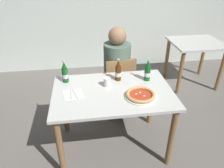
{
  "coord_description": "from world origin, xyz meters",
  "views": [
    {
      "loc": [
        -0.26,
        -1.8,
        1.89
      ],
      "look_at": [
        0.0,
        0.05,
        0.8
      ],
      "focal_mm": 34.36,
      "sensor_mm": 36.0,
      "label": 1
    }
  ],
  "objects_px": {
    "dining_table_main": "(113,100)",
    "pizza_margherita_near": "(141,95)",
    "beer_bottle_right": "(65,73)",
    "beer_bottle_left": "(118,71)",
    "beer_bottle_center": "(147,71)",
    "chair_behind_table": "(118,83)",
    "dining_table_background": "(195,51)",
    "paper_cup": "(107,82)",
    "diner_seated": "(117,74)",
    "napkin_with_cutlery": "(73,94)"
  },
  "relations": [
    {
      "from": "chair_behind_table",
      "to": "beer_bottle_center",
      "type": "distance_m",
      "value": 0.62
    },
    {
      "from": "dining_table_background",
      "to": "beer_bottle_left",
      "type": "height_order",
      "value": "beer_bottle_left"
    },
    {
      "from": "diner_seated",
      "to": "paper_cup",
      "type": "bearing_deg",
      "value": -109.26
    },
    {
      "from": "diner_seated",
      "to": "pizza_margherita_near",
      "type": "relative_size",
      "value": 3.97
    },
    {
      "from": "dining_table_background",
      "to": "beer_bottle_right",
      "type": "height_order",
      "value": "beer_bottle_right"
    },
    {
      "from": "pizza_margherita_near",
      "to": "beer_bottle_center",
      "type": "bearing_deg",
      "value": 64.3
    },
    {
      "from": "dining_table_main",
      "to": "beer_bottle_right",
      "type": "relative_size",
      "value": 4.86
    },
    {
      "from": "pizza_margherita_near",
      "to": "beer_bottle_center",
      "type": "distance_m",
      "value": 0.36
    },
    {
      "from": "dining_table_main",
      "to": "beer_bottle_center",
      "type": "bearing_deg",
      "value": 22.91
    },
    {
      "from": "diner_seated",
      "to": "dining_table_main",
      "type": "bearing_deg",
      "value": -102.87
    },
    {
      "from": "dining_table_main",
      "to": "beer_bottle_right",
      "type": "xyz_separation_m",
      "value": [
        -0.47,
        0.25,
        0.22
      ]
    },
    {
      "from": "beer_bottle_center",
      "to": "beer_bottle_right",
      "type": "bearing_deg",
      "value": 174.51
    },
    {
      "from": "chair_behind_table",
      "to": "pizza_margherita_near",
      "type": "distance_m",
      "value": 0.82
    },
    {
      "from": "chair_behind_table",
      "to": "beer_bottle_center",
      "type": "relative_size",
      "value": 3.44
    },
    {
      "from": "beer_bottle_center",
      "to": "napkin_with_cutlery",
      "type": "bearing_deg",
      "value": -167.11
    },
    {
      "from": "beer_bottle_center",
      "to": "paper_cup",
      "type": "height_order",
      "value": "beer_bottle_center"
    },
    {
      "from": "napkin_with_cutlery",
      "to": "paper_cup",
      "type": "bearing_deg",
      "value": 18.18
    },
    {
      "from": "beer_bottle_left",
      "to": "beer_bottle_right",
      "type": "distance_m",
      "value": 0.56
    },
    {
      "from": "chair_behind_table",
      "to": "beer_bottle_left",
      "type": "height_order",
      "value": "beer_bottle_left"
    },
    {
      "from": "beer_bottle_center",
      "to": "beer_bottle_right",
      "type": "xyz_separation_m",
      "value": [
        -0.87,
        0.08,
        0.0
      ]
    },
    {
      "from": "pizza_margherita_near",
      "to": "paper_cup",
      "type": "distance_m",
      "value": 0.38
    },
    {
      "from": "diner_seated",
      "to": "napkin_with_cutlery",
      "type": "relative_size",
      "value": 5.79
    },
    {
      "from": "beer_bottle_right",
      "to": "beer_bottle_left",
      "type": "bearing_deg",
      "value": -3.87
    },
    {
      "from": "pizza_margherita_near",
      "to": "beer_bottle_right",
      "type": "xyz_separation_m",
      "value": [
        -0.72,
        0.4,
        0.08
      ]
    },
    {
      "from": "beer_bottle_right",
      "to": "paper_cup",
      "type": "xyz_separation_m",
      "value": [
        0.43,
        -0.15,
        -0.06
      ]
    },
    {
      "from": "paper_cup",
      "to": "pizza_margherita_near",
      "type": "bearing_deg",
      "value": -40.51
    },
    {
      "from": "dining_table_main",
      "to": "pizza_margherita_near",
      "type": "height_order",
      "value": "pizza_margherita_near"
    },
    {
      "from": "pizza_margherita_near",
      "to": "beer_bottle_left",
      "type": "distance_m",
      "value": 0.4
    },
    {
      "from": "dining_table_background",
      "to": "pizza_margherita_near",
      "type": "xyz_separation_m",
      "value": [
        -1.29,
        -1.41,
        0.18
      ]
    },
    {
      "from": "diner_seated",
      "to": "beer_bottle_center",
      "type": "distance_m",
      "value": 0.61
    },
    {
      "from": "dining_table_background",
      "to": "paper_cup",
      "type": "height_order",
      "value": "paper_cup"
    },
    {
      "from": "chair_behind_table",
      "to": "diner_seated",
      "type": "bearing_deg",
      "value": -86.81
    },
    {
      "from": "paper_cup",
      "to": "beer_bottle_right",
      "type": "bearing_deg",
      "value": 160.62
    },
    {
      "from": "chair_behind_table",
      "to": "diner_seated",
      "type": "xyz_separation_m",
      "value": [
        -0.01,
        0.05,
        0.1
      ]
    },
    {
      "from": "beer_bottle_right",
      "to": "paper_cup",
      "type": "distance_m",
      "value": 0.46
    },
    {
      "from": "chair_behind_table",
      "to": "napkin_with_cutlery",
      "type": "relative_size",
      "value": 4.07
    },
    {
      "from": "dining_table_background",
      "to": "paper_cup",
      "type": "bearing_deg",
      "value": -143.78
    },
    {
      "from": "beer_bottle_left",
      "to": "chair_behind_table",
      "type": "bearing_deg",
      "value": 79.91
    },
    {
      "from": "dining_table_main",
      "to": "dining_table_background",
      "type": "xyz_separation_m",
      "value": [
        1.54,
        1.26,
        -0.04
      ]
    },
    {
      "from": "diner_seated",
      "to": "paper_cup",
      "type": "relative_size",
      "value": 12.73
    },
    {
      "from": "napkin_with_cutlery",
      "to": "beer_bottle_center",
      "type": "bearing_deg",
      "value": 12.89
    },
    {
      "from": "chair_behind_table",
      "to": "dining_table_background",
      "type": "distance_m",
      "value": 1.53
    },
    {
      "from": "dining_table_main",
      "to": "dining_table_background",
      "type": "relative_size",
      "value": 1.5
    },
    {
      "from": "beer_bottle_right",
      "to": "paper_cup",
      "type": "height_order",
      "value": "beer_bottle_right"
    },
    {
      "from": "dining_table_background",
      "to": "pizza_margherita_near",
      "type": "height_order",
      "value": "pizza_margherita_near"
    },
    {
      "from": "beer_bottle_center",
      "to": "napkin_with_cutlery",
      "type": "xyz_separation_m",
      "value": [
        -0.79,
        -0.18,
        -0.1
      ]
    },
    {
      "from": "dining_table_main",
      "to": "chair_behind_table",
      "type": "xyz_separation_m",
      "value": [
        0.16,
        0.61,
        -0.15
      ]
    },
    {
      "from": "pizza_margherita_near",
      "to": "beer_bottle_left",
      "type": "relative_size",
      "value": 1.23
    },
    {
      "from": "diner_seated",
      "to": "beer_bottle_right",
      "type": "distance_m",
      "value": 0.79
    },
    {
      "from": "dining_table_main",
      "to": "napkin_with_cutlery",
      "type": "distance_m",
      "value": 0.41
    }
  ]
}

